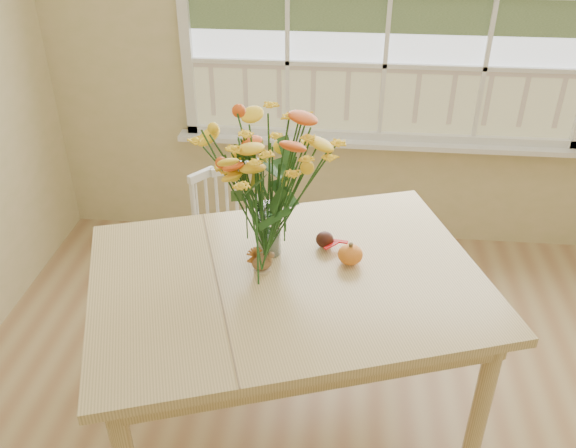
# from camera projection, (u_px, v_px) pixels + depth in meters

# --- Properties ---
(wall_back) EXTENTS (4.00, 0.02, 2.70)m
(wall_back) POSITION_uv_depth(u_px,v_px,m) (388.00, 28.00, 3.34)
(wall_back) COLOR #CBC081
(wall_back) RESTS_ON floor
(dining_table) EXTENTS (1.75, 1.48, 0.80)m
(dining_table) POSITION_uv_depth(u_px,v_px,m) (287.00, 294.00, 2.38)
(dining_table) COLOR tan
(dining_table) RESTS_ON floor
(windsor_chair) EXTENTS (0.54, 0.53, 0.85)m
(windsor_chair) POSITION_uv_depth(u_px,v_px,m) (236.00, 241.00, 3.11)
(windsor_chair) COLOR white
(windsor_chair) RESTS_ON floor
(flower_vase) EXTENTS (0.45, 0.45, 0.54)m
(flower_vase) POSITION_uv_depth(u_px,v_px,m) (268.00, 182.00, 2.30)
(flower_vase) COLOR white
(flower_vase) RESTS_ON dining_table
(pumpkin) EXTENTS (0.10, 0.10, 0.08)m
(pumpkin) POSITION_uv_depth(u_px,v_px,m) (350.00, 255.00, 2.38)
(pumpkin) COLOR orange
(pumpkin) RESTS_ON dining_table
(turkey_figurine) EXTENTS (0.10, 0.10, 0.10)m
(turkey_figurine) POSITION_uv_depth(u_px,v_px,m) (262.00, 262.00, 2.34)
(turkey_figurine) COLOR #CCB78C
(turkey_figurine) RESTS_ON dining_table
(dark_gourd) EXTENTS (0.13, 0.08, 0.07)m
(dark_gourd) POSITION_uv_depth(u_px,v_px,m) (325.00, 240.00, 2.49)
(dark_gourd) COLOR #38160F
(dark_gourd) RESTS_ON dining_table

